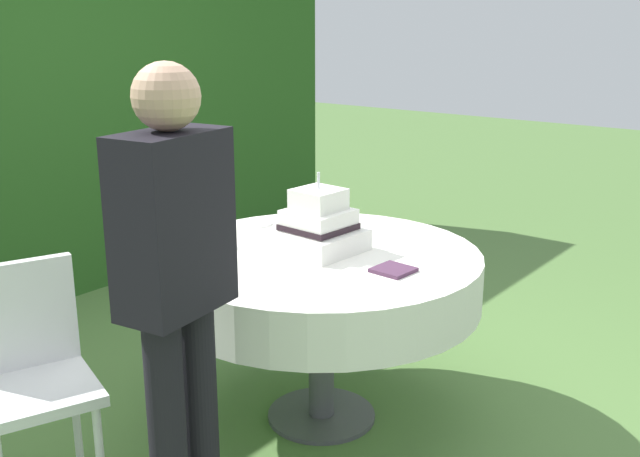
# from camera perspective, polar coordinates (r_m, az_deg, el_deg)

# --- Properties ---
(ground_plane) EXTENTS (20.00, 20.00, 0.00)m
(ground_plane) POSITION_cam_1_polar(r_m,az_deg,el_deg) (3.44, 0.11, -14.15)
(ground_plane) COLOR #547A3D
(cake_table) EXTENTS (1.34, 1.34, 0.77)m
(cake_table) POSITION_cam_1_polar(r_m,az_deg,el_deg) (3.16, 0.11, -3.76)
(cake_table) COLOR #4C4C51
(cake_table) RESTS_ON ground_plane
(wedding_cake) EXTENTS (0.34, 0.34, 0.34)m
(wedding_cake) POSITION_cam_1_polar(r_m,az_deg,el_deg) (3.13, -0.12, 0.14)
(wedding_cake) COLOR white
(wedding_cake) RESTS_ON cake_table
(serving_plate_near) EXTENTS (0.12, 0.12, 0.01)m
(serving_plate_near) POSITION_cam_1_polar(r_m,az_deg,el_deg) (3.20, -7.35, -1.43)
(serving_plate_near) COLOR white
(serving_plate_near) RESTS_ON cake_table
(serving_plate_far) EXTENTS (0.14, 0.14, 0.01)m
(serving_plate_far) POSITION_cam_1_polar(r_m,az_deg,el_deg) (3.55, -4.82, 0.40)
(serving_plate_far) COLOR white
(serving_plate_far) RESTS_ON cake_table
(napkin_stack) EXTENTS (0.15, 0.15, 0.01)m
(napkin_stack) POSITION_cam_1_polar(r_m,az_deg,el_deg) (2.90, 5.61, -3.17)
(napkin_stack) COLOR #4C2D47
(napkin_stack) RESTS_ON cake_table
(garden_chair) EXTENTS (0.51, 0.51, 0.89)m
(garden_chair) POSITION_cam_1_polar(r_m,az_deg,el_deg) (2.86, -21.36, -9.63)
(garden_chair) COLOR white
(garden_chair) RESTS_ON ground_plane
(standing_person) EXTENTS (0.38, 0.25, 1.60)m
(standing_person) POSITION_cam_1_polar(r_m,az_deg,el_deg) (2.32, -10.89, -4.29)
(standing_person) COLOR black
(standing_person) RESTS_ON ground_plane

